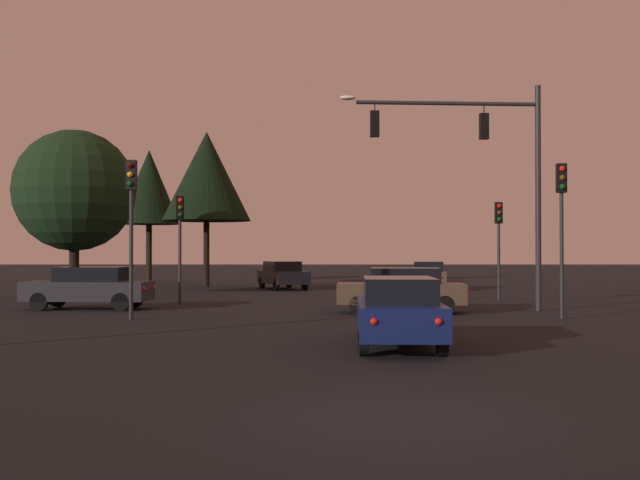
% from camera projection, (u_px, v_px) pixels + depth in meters
% --- Properties ---
extents(ground_plane, '(168.00, 168.00, 0.00)m').
position_uv_depth(ground_plane, '(347.00, 298.00, 34.24)').
color(ground_plane, black).
rests_on(ground_plane, ground).
extents(traffic_signal_mast_arm, '(7.05, 0.68, 7.88)m').
position_uv_depth(traffic_signal_mast_arm, '(488.00, 156.00, 26.90)').
color(traffic_signal_mast_arm, '#232326').
rests_on(traffic_signal_mast_arm, ground).
extents(traffic_light_corner_left, '(0.30, 0.35, 4.15)m').
position_uv_depth(traffic_light_corner_left, '(503.00, 231.00, 32.69)').
color(traffic_light_corner_left, '#232326').
rests_on(traffic_light_corner_left, ground).
extents(traffic_light_corner_right, '(0.35, 0.38, 4.22)m').
position_uv_depth(traffic_light_corner_right, '(184.00, 228.00, 30.03)').
color(traffic_light_corner_right, '#232326').
rests_on(traffic_light_corner_right, ground).
extents(traffic_light_median, '(0.32, 0.36, 4.79)m').
position_uv_depth(traffic_light_median, '(566.00, 209.00, 23.85)').
color(traffic_light_median, '#232326').
rests_on(traffic_light_median, ground).
extents(traffic_light_far_side, '(0.31, 0.36, 4.86)m').
position_uv_depth(traffic_light_far_side, '(135.00, 208.00, 23.55)').
color(traffic_light_far_side, '#232326').
rests_on(traffic_light_far_side, ground).
extents(car_nearside_lane, '(1.92, 4.72, 1.52)m').
position_uv_depth(car_nearside_lane, '(402.00, 310.00, 16.90)').
color(car_nearside_lane, '#0F1947').
rests_on(car_nearside_lane, ground).
extents(car_crossing_left, '(4.56, 2.03, 1.52)m').
position_uv_depth(car_crossing_left, '(93.00, 287.00, 27.78)').
color(car_crossing_left, '#232328').
rests_on(car_crossing_left, ground).
extents(car_crossing_right, '(4.43, 2.10, 1.52)m').
position_uv_depth(car_crossing_right, '(406.00, 289.00, 26.14)').
color(car_crossing_right, '#473828').
rests_on(car_crossing_right, ground).
extents(car_far_lane, '(2.30, 4.76, 1.52)m').
position_uv_depth(car_far_lane, '(432.00, 275.00, 41.39)').
color(car_far_lane, '#473828').
rests_on(car_far_lane, ground).
extents(car_parked_lot, '(3.10, 4.60, 1.52)m').
position_uv_depth(car_parked_lot, '(286.00, 275.00, 42.26)').
color(car_parked_lot, black).
rests_on(car_parked_lot, ground).
extents(tree_behind_sign, '(5.54, 5.54, 7.62)m').
position_uv_depth(tree_behind_sign, '(78.00, 191.00, 35.42)').
color(tree_behind_sign, black).
rests_on(tree_behind_sign, ground).
extents(tree_left_far, '(5.15, 5.15, 9.04)m').
position_uv_depth(tree_left_far, '(210.00, 176.00, 45.10)').
color(tree_left_far, black).
rests_on(tree_left_far, ground).
extents(tree_center_horizon, '(4.03, 4.03, 8.71)m').
position_uv_depth(tree_center_horizon, '(153.00, 188.00, 50.69)').
color(tree_center_horizon, black).
rests_on(tree_center_horizon, ground).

